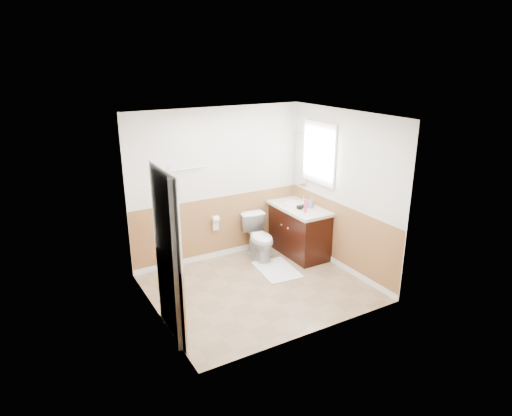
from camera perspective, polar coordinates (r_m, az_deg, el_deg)
floor at (r=6.65m, az=0.33°, el=-10.18°), size 3.00×3.00×0.00m
ceiling at (r=5.86m, az=0.38°, el=11.73°), size 3.00×3.00×0.00m
wall_back at (r=7.24m, az=-4.83°, el=2.95°), size 3.00×0.00×3.00m
wall_front at (r=5.13m, az=7.69°, el=-3.98°), size 3.00×0.00×3.00m
wall_left at (r=5.58m, az=-13.09°, el=-2.39°), size 0.00×3.00×3.00m
wall_right at (r=6.98m, az=11.06°, el=2.05°), size 0.00×3.00×3.00m
wainscot_back at (r=7.47m, az=-4.64°, el=-2.61°), size 3.00×0.00×3.00m
wainscot_front at (r=5.47m, az=7.27°, el=-11.19°), size 3.00×0.00×3.00m
wainscot_left at (r=5.89m, az=-12.44°, el=-9.19°), size 0.00×2.60×2.60m
wainscot_right at (r=7.22m, az=10.62°, el=-3.67°), size 0.00×2.60×2.60m
toilet at (r=7.42m, az=0.44°, el=-3.82°), size 0.49×0.76×0.73m
bath_mat at (r=7.14m, az=2.68°, el=-7.92°), size 0.63×0.86×0.02m
vanity_cabinet at (r=7.61m, az=5.57°, el=-3.03°), size 0.55×1.10×0.80m
vanity_knob_left at (r=7.32m, az=4.14°, el=-2.64°), size 0.03×0.03×0.03m
vanity_knob_right at (r=7.48m, az=3.29°, el=-2.15°), size 0.03×0.03×0.03m
countertop at (r=7.46m, az=5.61°, el=-0.02°), size 0.60×1.15×0.05m
sink_basin at (r=7.57m, az=5.03°, el=0.56°), size 0.36×0.36×0.02m
faucet at (r=7.65m, az=6.15°, el=1.20°), size 0.02×0.02×0.14m
lotion_bottle at (r=7.15m, az=6.35°, el=0.26°), size 0.05×0.05×0.22m
soap_dispenser at (r=7.40m, az=7.03°, el=0.74°), size 0.10×0.11×0.19m
hair_dryer_body at (r=7.35m, az=5.79°, el=0.17°), size 0.14×0.07×0.07m
hair_dryer_handle at (r=7.30m, az=5.81°, el=-0.19°), size 0.03×0.03×0.07m
mirror_panel at (r=7.72m, az=5.76°, el=6.23°), size 0.02×0.35×0.90m
window_frame at (r=7.28m, az=8.11°, el=6.97°), size 0.04×0.80×1.00m
window_glass at (r=7.29m, az=8.21°, el=6.98°), size 0.01×0.70×0.90m
door at (r=5.30m, az=-10.41°, el=-6.07°), size 0.29×0.78×2.04m
door_frame at (r=5.28m, az=-11.19°, el=-6.13°), size 0.02×0.92×2.10m
door_knob at (r=5.63m, az=-10.94°, el=-5.35°), size 0.06×0.06×0.06m
towel_bar at (r=6.90m, az=-8.88°, el=5.00°), size 0.62×0.02×0.02m
tp_holder_bar at (r=7.31m, az=-5.18°, el=-1.44°), size 0.14×0.02×0.02m
tp_roll at (r=7.31m, az=-5.18°, el=-1.44°), size 0.10×0.11×0.11m
tp_sheet at (r=7.35m, az=-5.16°, el=-2.25°), size 0.10×0.01×0.16m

